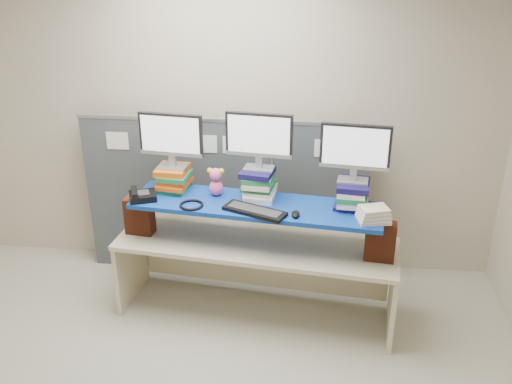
# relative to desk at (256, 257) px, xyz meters

# --- Properties ---
(room) EXTENTS (5.00, 4.00, 2.80)m
(room) POSITION_rel_desk_xyz_m (-0.36, -1.13, 0.84)
(room) COLOR beige
(room) RESTS_ON ground
(cubicle_partition) EXTENTS (2.60, 0.06, 1.53)m
(cubicle_partition) POSITION_rel_desk_xyz_m (-0.36, 0.65, 0.21)
(cubicle_partition) COLOR #3D4248
(cubicle_partition) RESTS_ON ground
(desk) EXTENTS (2.35, 0.92, 0.70)m
(desk) POSITION_rel_desk_xyz_m (0.00, 0.00, 0.00)
(desk) COLOR beige
(desk) RESTS_ON ground
(brick_pier_left) EXTENTS (0.24, 0.15, 0.31)m
(brick_pier_left) POSITION_rel_desk_xyz_m (-0.98, 0.06, 0.30)
(brick_pier_left) COLOR maroon
(brick_pier_left) RESTS_ON desk
(brick_pier_right) EXTENTS (0.24, 0.15, 0.31)m
(brick_pier_right) POSITION_rel_desk_xyz_m (0.97, -0.16, 0.30)
(brick_pier_right) COLOR maroon
(brick_pier_right) RESTS_ON desk
(blue_board) EXTENTS (2.03, 0.72, 0.04)m
(blue_board) POSITION_rel_desk_xyz_m (-0.00, -0.00, 0.47)
(blue_board) COLOR navy
(blue_board) RESTS_ON brick_pier_left
(book_stack_left) EXTENTS (0.28, 0.32, 0.20)m
(book_stack_left) POSITION_rel_desk_xyz_m (-0.70, 0.20, 0.59)
(book_stack_left) COLOR #217C41
(book_stack_left) RESTS_ON blue_board
(book_stack_center) EXTENTS (0.30, 0.33, 0.25)m
(book_stack_center) POSITION_rel_desk_xyz_m (0.01, 0.12, 0.61)
(book_stack_center) COLOR white
(book_stack_center) RESTS_ON blue_board
(book_stack_right) EXTENTS (0.29, 0.33, 0.21)m
(book_stack_right) POSITION_rel_desk_xyz_m (0.74, 0.03, 0.59)
(book_stack_right) COLOR #161049
(book_stack_right) RESTS_ON blue_board
(monitor_left) EXTENTS (0.53, 0.17, 0.46)m
(monitor_left) POSITION_rel_desk_xyz_m (-0.71, 0.20, 0.94)
(monitor_left) COLOR #A7A7AC
(monitor_left) RESTS_ON book_stack_left
(monitor_center) EXTENTS (0.53, 0.17, 0.46)m
(monitor_center) POSITION_rel_desk_xyz_m (0.01, 0.12, 0.99)
(monitor_center) COLOR #A7A7AC
(monitor_center) RESTS_ON book_stack_center
(monitor_right) EXTENTS (0.53, 0.17, 0.46)m
(monitor_right) POSITION_rel_desk_xyz_m (0.74, 0.03, 0.96)
(monitor_right) COLOR #A7A7AC
(monitor_right) RESTS_ON book_stack_right
(keyboard) EXTENTS (0.51, 0.34, 0.03)m
(keyboard) POSITION_rel_desk_xyz_m (0.01, -0.16, 0.50)
(keyboard) COLOR black
(keyboard) RESTS_ON blue_board
(mouse) EXTENTS (0.08, 0.12, 0.04)m
(mouse) POSITION_rel_desk_xyz_m (0.32, -0.19, 0.51)
(mouse) COLOR black
(mouse) RESTS_ON blue_board
(desk_phone) EXTENTS (0.26, 0.25, 0.09)m
(desk_phone) POSITION_rel_desk_xyz_m (-0.92, -0.02, 0.52)
(desk_phone) COLOR black
(desk_phone) RESTS_ON blue_board
(headset) EXTENTS (0.20, 0.20, 0.02)m
(headset) POSITION_rel_desk_xyz_m (-0.50, -0.10, 0.50)
(headset) COLOR black
(headset) RESTS_ON blue_board
(plush_toy) EXTENTS (0.14, 0.10, 0.24)m
(plush_toy) POSITION_rel_desk_xyz_m (-0.34, 0.12, 0.61)
(plush_toy) COLOR pink
(plush_toy) RESTS_ON blue_board
(binder_stack) EXTENTS (0.27, 0.23, 0.11)m
(binder_stack) POSITION_rel_desk_xyz_m (0.89, -0.20, 0.54)
(binder_stack) COLOR beige
(binder_stack) RESTS_ON blue_board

